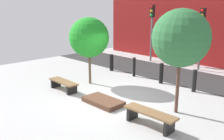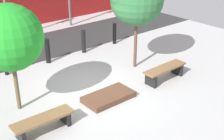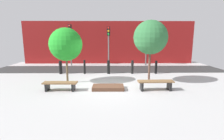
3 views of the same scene
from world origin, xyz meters
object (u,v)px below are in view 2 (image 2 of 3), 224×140
at_px(planter_bed, 109,97).
at_px(bollard_center, 48,51).
at_px(bench_left, 43,122).
at_px(bollard_right, 84,41).
at_px(bench_right, 165,71).
at_px(tree_behind_left_bench, 9,38).
at_px(bollard_left, 5,62).
at_px(bollard_far_right, 114,34).

relative_size(planter_bed, bollard_center, 1.63).
relative_size(bench_left, bollard_right, 1.72).
height_order(bench_right, planter_bed, bench_right).
bearing_deg(tree_behind_left_bench, bollard_center, 46.20).
xyz_separation_m(planter_bed, tree_behind_left_bench, (-2.30, 1.26, 2.06)).
xyz_separation_m(bollard_left, bollard_center, (1.67, 0.00, -0.02)).
xyz_separation_m(tree_behind_left_bench, bollard_right, (3.97, 2.40, -1.67)).
bearing_deg(bench_right, tree_behind_left_bench, 161.39).
relative_size(bench_right, tree_behind_left_bench, 0.56).
xyz_separation_m(bench_right, tree_behind_left_bench, (-4.60, 1.46, 1.81)).
bearing_deg(bollard_far_right, tree_behind_left_bench, -156.94).
relative_size(bench_left, planter_bed, 1.05).
xyz_separation_m(bench_right, bollard_left, (-3.97, 3.86, 0.15)).
height_order(planter_bed, bollard_left, bollard_left).
bearing_deg(bollard_far_right, bench_left, -145.60).
height_order(bench_right, bollard_left, bollard_left).
xyz_separation_m(bench_right, bollard_center, (-2.30, 3.86, 0.14)).
bearing_deg(bollard_far_right, bollard_right, 180.00).
height_order(bench_left, tree_behind_left_bench, tree_behind_left_bench).
bearing_deg(bollard_right, bench_right, -80.69).
distance_m(bollard_left, bollard_right, 3.34).
height_order(bollard_left, bollard_far_right, bollard_left).
height_order(bench_left, bench_right, bench_right).
distance_m(bollard_center, bollard_right, 1.67).
distance_m(planter_bed, bollard_center, 3.68).
bearing_deg(bench_right, bollard_center, 119.80).
bearing_deg(bollard_left, planter_bed, -65.50).
distance_m(tree_behind_left_bench, bollard_right, 4.93).
relative_size(bench_right, planter_bed, 1.11).
relative_size(tree_behind_left_bench, bollard_center, 3.22).
xyz_separation_m(bench_left, bollard_far_right, (5.64, 3.86, 0.16)).
height_order(bollard_center, bollard_far_right, bollard_center).
xyz_separation_m(bench_right, bollard_right, (-0.63, 3.86, 0.14)).
xyz_separation_m(bollard_center, bollard_far_right, (3.34, 0.00, -0.01)).
bearing_deg(bollard_center, bollard_left, 180.00).
distance_m(bench_right, tree_behind_left_bench, 5.16).
relative_size(planter_bed, tree_behind_left_bench, 0.51).
bearing_deg(planter_bed, bench_right, -4.97).
relative_size(bench_right, bollard_far_right, 1.86).
xyz_separation_m(bench_right, planter_bed, (-2.30, 0.20, -0.25)).
height_order(bollard_left, bollard_right, bollard_left).
distance_m(tree_behind_left_bench, bollard_left, 2.98).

